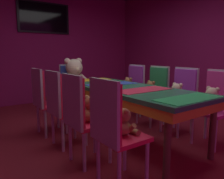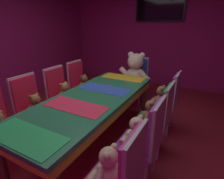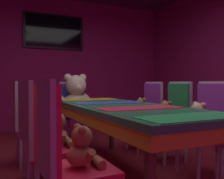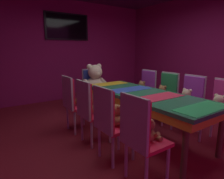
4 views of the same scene
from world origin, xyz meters
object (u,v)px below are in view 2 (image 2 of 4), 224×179
Objects in this scene: teddy_left_3 at (84,83)px; king_teddy_bear at (135,71)px; chair_right_0 at (125,173)px; teddy_right_2 at (150,112)px; throne_chair at (137,75)px; chair_right_2 at (161,113)px; teddy_right_1 at (136,132)px; chair_right_3 at (170,97)px; wall_tv at (160,6)px; teddy_right_3 at (161,96)px; teddy_left_2 at (65,92)px; chair_left_1 at (29,102)px; teddy_right_0 at (108,166)px; banquet_table at (92,103)px; chair_right_1 at (149,135)px; teddy_left_1 at (36,105)px; chair_left_2 at (59,90)px; teddy_left_0 at (0,124)px; chair_left_3 at (79,81)px.

teddy_left_3 is 0.43× the size of king_teddy_bear.
chair_right_0 is 1.10m from teddy_right_2.
king_teddy_bear is (-0.74, 1.31, 0.15)m from teddy_right_2.
chair_right_2 is at bearing 30.80° from throne_chair.
teddy_right_1 is 0.33× the size of chair_right_3.
wall_tv is at bearing -69.01° from chair_right_3.
wall_tv reaches higher than teddy_right_3.
chair_right_3 is at bearing 43.99° from throne_chair.
teddy_right_2 is at bearing -75.51° from wall_tv.
throne_chair reaches higher than teddy_right_3.
teddy_left_2 is 1.64m from throne_chair.
teddy_right_0 is (1.61, -0.53, -0.00)m from chair_left_1.
teddy_right_0 is 2.51m from king_teddy_bear.
banquet_table is at bearing 16.16° from chair_right_2.
chair_left_1 is 2.23m from throne_chair.
chair_right_3 reaches higher than teddy_right_1.
king_teddy_bear is (0.72, 1.30, 0.15)m from teddy_left_2.
chair_right_1 is (1.63, -1.10, 0.02)m from teddy_left_3.
throne_chair is (-0.73, 2.57, 0.00)m from teddy_right_0.
teddy_left_2 is (0.02, 0.57, 0.00)m from teddy_left_1.
banquet_table is 1.11m from teddy_right_0.
teddy_left_2 is at bearing 0.00° from chair_left_2.
teddy_right_0 is (1.44, 0.01, 0.03)m from teddy_left_0.
throne_chair is at bearing -66.11° from chair_right_1.
teddy_right_1 reaches higher than teddy_right_2.
teddy_left_2 is 3.28m from wall_tv.
wall_tv is (0.89, 3.42, 1.45)m from chair_left_1.
teddy_left_3 is at bearing -107.93° from wall_tv.
teddy_right_0 is 4.26m from wall_tv.
chair_right_0 is at bearing -43.73° from banquet_table.
chair_left_1 reaches higher than teddy_right_1.
chair_left_1 is 3.34× the size of teddy_left_3.
chair_left_1 reaches higher than banquet_table.
chair_left_1 reaches higher than teddy_left_1.
chair_right_2 is 0.14m from teddy_right_2.
chair_right_1 reaches higher than teddy_right_0.
teddy_right_3 is at bearing 49.20° from teddy_left_0.
chair_right_2 and throne_chair have the same top height.
chair_right_3 is at bearing -103.51° from teddy_right_2.
teddy_left_3 is 0.30× the size of chair_right_0.
teddy_right_3 is (-0.14, 1.66, -0.01)m from chair_right_0.
teddy_left_2 is (0.14, 0.00, -0.01)m from chair_left_2.
chair_left_1 is 0.57m from chair_left_2.
chair_left_3 is at bearing -111.12° from wall_tv.
teddy_right_0 is 0.49× the size of king_teddy_bear.
chair_left_2 is 3.21× the size of teddy_right_2.
chair_left_1 is 1.72m from teddy_right_2.
teddy_left_3 is at bearing 0.25° from chair_right_3.
teddy_left_0 is 0.56m from chair_left_1.
chair_right_2 is (0.14, 0.53, 0.01)m from teddy_right_1.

